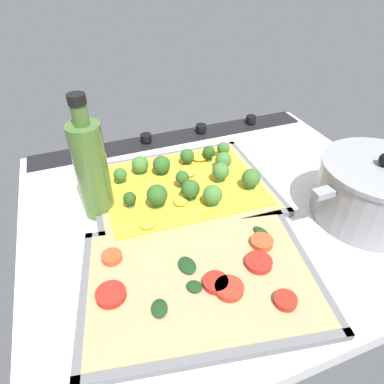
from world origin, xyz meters
The scene contains 8 objects.
ground_plane centered at (0.00, 0.00, -1.50)cm, with size 75.19×65.37×3.00cm, color white.
stove_control_panel centered at (0.00, -29.18, 0.56)cm, with size 72.18×7.00×2.60cm.
baking_tray_front centered at (5.79, -6.87, 0.36)cm, with size 36.86×29.79×1.30cm.
broccoli_pizza centered at (5.14, -6.87, 2.15)cm, with size 34.36×27.29×6.07cm.
baking_tray_back centered at (10.88, 15.92, 0.37)cm, with size 39.97×31.69×1.30cm.
veggie_pizza_back centered at (10.70, 15.99, 1.09)cm, with size 37.16×28.88×1.90cm.
cooking_pot centered at (-24.29, 12.40, 5.59)cm, with size 27.29×20.49×13.49cm.
oil_bottle centered at (22.61, -6.50, 9.81)cm, with size 5.77×5.77×23.37cm.
Camera 1 is at (23.74, 45.89, 42.47)cm, focal length 31.47 mm.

